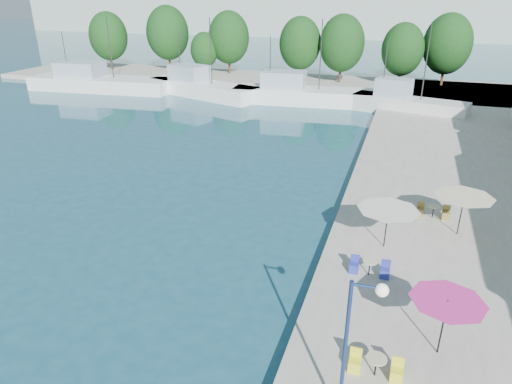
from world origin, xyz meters
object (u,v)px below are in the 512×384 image
(trawler_02, at_px, (201,88))
(umbrella_white, at_px, (388,214))
(umbrella_cream, at_px, (464,201))
(street_lamp, at_px, (359,328))
(trawler_01, at_px, (98,82))
(trawler_04, at_px, (406,104))
(trawler_03, at_px, (301,94))
(umbrella_pink, at_px, (447,307))

(trawler_02, xyz_separation_m, umbrella_white, (25.85, -33.69, 1.41))
(umbrella_white, distance_m, umbrella_cream, 4.53)
(umbrella_white, bearing_deg, street_lamp, -91.50)
(umbrella_cream, bearing_deg, trawler_02, 133.56)
(trawler_01, relative_size, street_lamp, 4.05)
(trawler_01, xyz_separation_m, trawler_02, (15.12, 1.18, 0.00))
(trawler_04, distance_m, umbrella_cream, 29.59)
(trawler_02, relative_size, umbrella_cream, 5.47)
(trawler_03, xyz_separation_m, street_lamp, (12.01, -44.53, 3.02))
(trawler_03, height_order, street_lamp, trawler_03)
(trawler_01, bearing_deg, street_lamp, -51.96)
(umbrella_cream, bearing_deg, trawler_04, 96.95)
(trawler_03, bearing_deg, umbrella_white, -74.92)
(umbrella_cream, bearing_deg, trawler_03, 117.36)
(trawler_02, distance_m, umbrella_white, 42.49)
(trawler_01, height_order, umbrella_cream, trawler_01)
(trawler_01, height_order, umbrella_white, trawler_01)
(trawler_01, bearing_deg, umbrella_white, -43.46)
(trawler_04, xyz_separation_m, umbrella_cream, (3.57, -29.33, 1.52))
(trawler_04, relative_size, umbrella_cream, 4.20)
(trawler_02, xyz_separation_m, trawler_04, (25.97, -1.73, 0.00))
(trawler_01, distance_m, trawler_04, 41.10)
(trawler_01, distance_m, umbrella_white, 52.32)
(trawler_04, bearing_deg, trawler_03, -172.20)
(trawler_02, height_order, umbrella_cream, trawler_02)
(trawler_02, relative_size, trawler_04, 1.30)
(trawler_03, xyz_separation_m, umbrella_pink, (14.70, -40.69, 1.57))
(trawler_01, xyz_separation_m, umbrella_pink, (43.38, -39.67, 1.57))
(trawler_02, height_order, trawler_03, same)
(trawler_04, bearing_deg, trawler_01, -165.74)
(trawler_02, xyz_separation_m, trawler_03, (13.55, -0.16, -0.00))
(trawler_03, distance_m, street_lamp, 46.22)
(trawler_01, bearing_deg, trawler_04, -5.80)
(trawler_02, relative_size, umbrella_white, 5.38)
(umbrella_white, height_order, umbrella_cream, umbrella_cream)
(trawler_03, height_order, umbrella_white, trawler_03)
(trawler_01, xyz_separation_m, trawler_03, (28.67, 1.03, 0.00))
(trawler_03, bearing_deg, trawler_02, 174.26)
(trawler_02, distance_m, umbrella_cream, 42.90)
(trawler_04, relative_size, street_lamp, 2.57)
(trawler_02, xyz_separation_m, umbrella_pink, (28.26, -40.85, 1.57))
(trawler_01, relative_size, trawler_02, 1.21)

